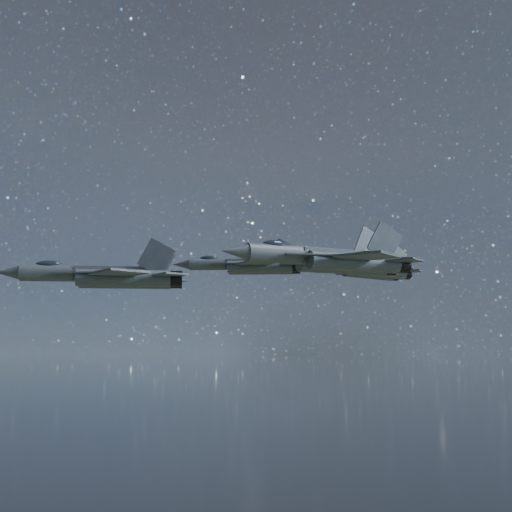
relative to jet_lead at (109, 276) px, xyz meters
name	(u,v)px	position (x,y,z in m)	size (l,w,h in m)	color
jet_lead	(109,276)	(0.00, 0.00, 0.00)	(19.69, 13.40, 4.95)	#363E43
jet_left	(250,266)	(20.03, 13.41, 3.49)	(17.16, 11.29, 4.40)	#363E43
jet_right	(334,260)	(15.32, -20.11, -0.12)	(17.08, 12.14, 4.35)	#363E43
jet_slot	(367,269)	(30.25, 1.04, 2.10)	(16.74, 11.25, 4.22)	#363E43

